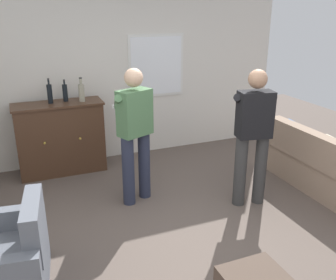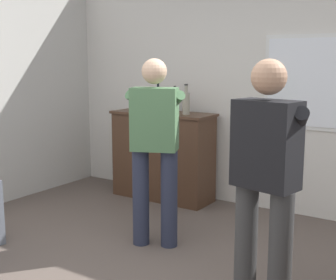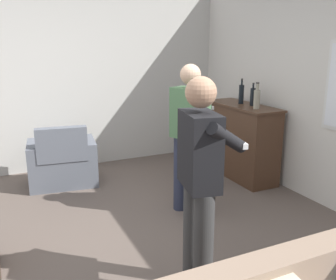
% 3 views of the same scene
% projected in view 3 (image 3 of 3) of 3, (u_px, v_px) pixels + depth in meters
% --- Properties ---
extents(ground, '(10.40, 10.40, 0.00)m').
position_uv_depth(ground, '(110.00, 249.00, 3.54)').
color(ground, brown).
extents(wall_back_with_window, '(5.20, 0.15, 2.80)m').
position_uv_depth(wall_back_with_window, '(331.00, 87.00, 4.26)').
color(wall_back_with_window, silver).
rests_on(wall_back_with_window, ground).
extents(wall_side_left, '(0.12, 5.20, 2.80)m').
position_uv_depth(wall_side_left, '(54.00, 77.00, 5.51)').
color(wall_side_left, beige).
rests_on(wall_side_left, ground).
extents(armchair, '(0.75, 0.95, 0.85)m').
position_uv_depth(armchair, '(63.00, 164.00, 5.08)').
color(armchair, slate).
rests_on(armchair, ground).
extents(sideboard_cabinet, '(1.25, 0.49, 1.05)m').
position_uv_depth(sideboard_cabinet, '(241.00, 141.00, 5.35)').
color(sideboard_cabinet, '#472D1E').
rests_on(sideboard_cabinet, ground).
extents(bottle_wine_green, '(0.07, 0.07, 0.31)m').
position_uv_depth(bottle_wine_green, '(253.00, 97.00, 5.09)').
color(bottle_wine_green, black).
rests_on(bottle_wine_green, sideboard_cabinet).
extents(bottle_liquor_amber, '(0.07, 0.07, 0.35)m').
position_uv_depth(bottle_liquor_amber, '(241.00, 94.00, 5.26)').
color(bottle_liquor_amber, black).
rests_on(bottle_liquor_amber, sideboard_cabinet).
extents(bottle_spirits_clear, '(0.08, 0.08, 0.35)m').
position_uv_depth(bottle_spirits_clear, '(257.00, 99.00, 4.86)').
color(bottle_spirits_clear, gray).
rests_on(bottle_spirits_clear, sideboard_cabinet).
extents(person_standing_left, '(0.51, 0.52, 1.68)m').
position_uv_depth(person_standing_left, '(190.00, 133.00, 4.08)').
color(person_standing_left, '#282D42').
rests_on(person_standing_left, ground).
extents(person_standing_right, '(0.55, 0.51, 1.68)m').
position_uv_depth(person_standing_right, '(200.00, 179.00, 2.72)').
color(person_standing_right, '#383838').
rests_on(person_standing_right, ground).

